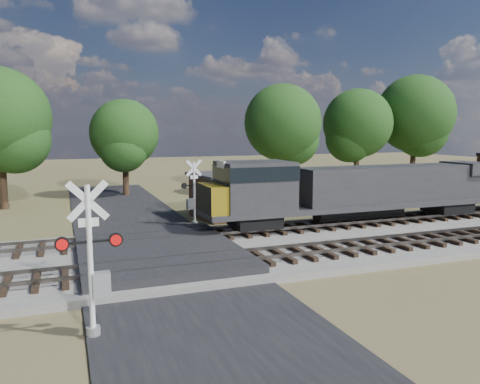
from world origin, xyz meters
name	(u,v)px	position (x,y,z in m)	size (l,w,h in m)	color
ground	(161,263)	(0.00, 0.00, 0.00)	(160.00, 160.00, 0.00)	brown
ballast_bed	(346,239)	(10.00, 0.50, 0.15)	(140.00, 10.00, 0.30)	gray
road	(161,262)	(0.00, 0.00, 0.04)	(7.00, 60.00, 0.08)	black
crossing_panel	(159,253)	(0.00, 0.50, 0.32)	(7.00, 9.00, 0.62)	#262628
track_near	(242,258)	(3.12, -2.00, 0.41)	(140.00, 2.60, 0.33)	black
track_far	(208,234)	(3.12, 3.00, 0.41)	(140.00, 2.60, 0.33)	black
crossing_signal_near	(94,273)	(-3.20, -6.87, 1.88)	(1.82, 0.40, 4.53)	silver
crossing_signal_far	(193,199)	(3.43, 7.23, 1.71)	(1.65, 0.40, 4.11)	silver
equipment_shed	(228,195)	(6.41, 9.37, 1.52)	(4.96, 4.96, 3.00)	#472C1E
treeline	(235,120)	(10.96, 20.20, 6.72)	(81.99, 10.78, 11.66)	black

